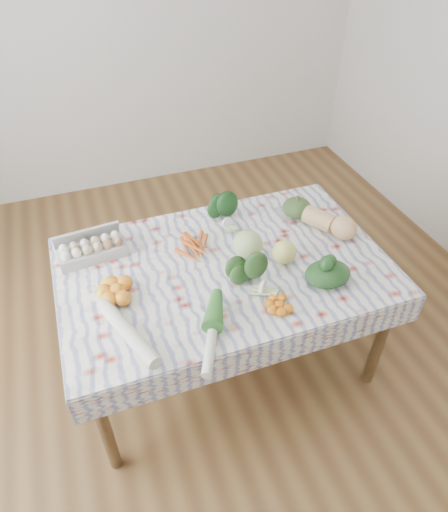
# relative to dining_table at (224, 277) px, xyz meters

# --- Properties ---
(ground) EXTENTS (4.50, 4.50, 0.00)m
(ground) POSITION_rel_dining_table_xyz_m (0.00, 0.00, -0.68)
(ground) COLOR brown
(ground) RESTS_ON ground
(wall_back) EXTENTS (4.00, 0.04, 2.80)m
(wall_back) POSITION_rel_dining_table_xyz_m (0.00, 2.25, 0.72)
(wall_back) COLOR silver
(wall_back) RESTS_ON ground
(dining_table) EXTENTS (1.60, 1.00, 0.75)m
(dining_table) POSITION_rel_dining_table_xyz_m (0.00, 0.00, 0.00)
(dining_table) COLOR brown
(dining_table) RESTS_ON ground
(tablecloth) EXTENTS (1.66, 1.06, 0.01)m
(tablecloth) POSITION_rel_dining_table_xyz_m (0.00, 0.00, 0.08)
(tablecloth) COLOR white
(tablecloth) RESTS_ON dining_table
(egg_carton) EXTENTS (0.36, 0.17, 0.09)m
(egg_carton) POSITION_rel_dining_table_xyz_m (-0.62, 0.28, 0.13)
(egg_carton) COLOR #A9A9A4
(egg_carton) RESTS_ON tablecloth
(carrot_bunch) EXTENTS (0.21, 0.19, 0.04)m
(carrot_bunch) POSITION_rel_dining_table_xyz_m (-0.12, 0.14, 0.10)
(carrot_bunch) COLOR #D3591C
(carrot_bunch) RESTS_ON tablecloth
(kale_bunch) EXTENTS (0.19, 0.17, 0.15)m
(kale_bunch) POSITION_rel_dining_table_xyz_m (0.11, 0.33, 0.16)
(kale_bunch) COLOR #143915
(kale_bunch) RESTS_ON tablecloth
(kabocha_squash) EXTENTS (0.18, 0.18, 0.11)m
(kabocha_squash) POSITION_rel_dining_table_xyz_m (0.54, 0.26, 0.14)
(kabocha_squash) COLOR #365125
(kabocha_squash) RESTS_ON tablecloth
(cabbage) EXTENTS (0.16, 0.16, 0.15)m
(cabbage) POSITION_rel_dining_table_xyz_m (0.14, 0.02, 0.16)
(cabbage) COLOR #ABC77C
(cabbage) RESTS_ON tablecloth
(butternut_squash) EXTENTS (0.27, 0.33, 0.14)m
(butternut_squash) POSITION_rel_dining_table_xyz_m (0.64, 0.06, 0.15)
(butternut_squash) COLOR tan
(butternut_squash) RESTS_ON tablecloth
(orange_cluster) EXTENTS (0.29, 0.29, 0.08)m
(orange_cluster) POSITION_rel_dining_table_xyz_m (-0.55, -0.04, 0.12)
(orange_cluster) COLOR orange
(orange_cluster) RESTS_ON tablecloth
(broccoli) EXTENTS (0.24, 0.24, 0.13)m
(broccoli) POSITION_rel_dining_table_xyz_m (0.06, -0.22, 0.15)
(broccoli) COLOR #274E1E
(broccoli) RESTS_ON tablecloth
(mandarin_cluster) EXTENTS (0.16, 0.16, 0.05)m
(mandarin_cluster) POSITION_rel_dining_table_xyz_m (0.14, -0.37, 0.11)
(mandarin_cluster) COLOR orange
(mandarin_cluster) RESTS_ON tablecloth
(grapefruit) EXTENTS (0.16, 0.16, 0.12)m
(grapefruit) POSITION_rel_dining_table_xyz_m (0.30, -0.08, 0.15)
(grapefruit) COLOR #D5D664
(grapefruit) RESTS_ON tablecloth
(spinach_bag) EXTENTS (0.26, 0.23, 0.10)m
(spinach_bag) POSITION_rel_dining_table_xyz_m (0.43, -0.29, 0.13)
(spinach_bag) COLOR #163616
(spinach_bag) RESTS_ON tablecloth
(daikon) EXTENTS (0.22, 0.45, 0.07)m
(daikon) POSITION_rel_dining_table_xyz_m (-0.55, -0.30, 0.12)
(daikon) COLOR silver
(daikon) RESTS_ON tablecloth
(leek) EXTENTS (0.22, 0.41, 0.05)m
(leek) POSITION_rel_dining_table_xyz_m (-0.21, -0.43, 0.11)
(leek) COLOR silver
(leek) RESTS_ON tablecloth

